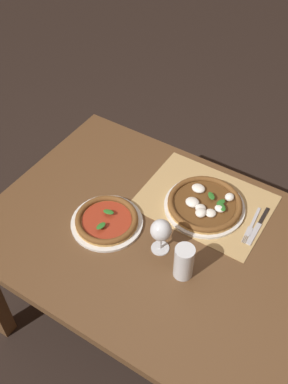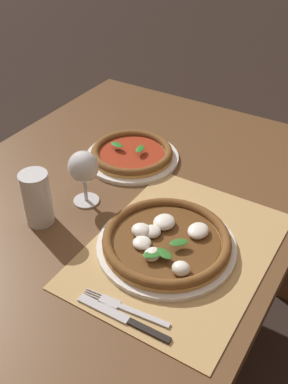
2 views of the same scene
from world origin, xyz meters
name	(u,v)px [view 2 (image 2 of 2)]	position (x,y,z in m)	size (l,w,h in m)	color
ground_plane	(121,356)	(0.00, 0.00, 0.00)	(24.00, 24.00, 0.00)	black
dining_table	(114,226)	(0.00, 0.00, 0.64)	(1.36, 0.97, 0.74)	brown
paper_placemat	(180,249)	(-0.08, -0.25, 0.74)	(0.53, 0.40, 0.00)	tan
pizza_near	(166,241)	(-0.09, -0.22, 0.76)	(0.33, 0.33, 0.05)	silver
pizza_far	(132,154)	(0.20, 0.06, 0.76)	(0.29, 0.29, 0.04)	silver
wine_glass	(83,169)	(-0.04, 0.06, 0.85)	(0.08, 0.08, 0.16)	silver
pint_glass	(37,199)	(-0.17, 0.11, 0.81)	(0.07, 0.07, 0.15)	silver
fork	(125,308)	(-0.29, -0.23, 0.75)	(0.03, 0.20, 0.00)	#B7B7BC
knife	(123,318)	(-0.32, -0.25, 0.75)	(0.02, 0.22, 0.01)	black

